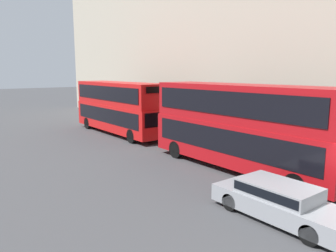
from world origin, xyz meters
The scene contains 4 objects.
bus_leading centered at (1.60, 6.48, 2.41)m, with size 2.59×10.88×4.37m.
bus_second_in_queue centered at (1.60, 19.03, 2.30)m, with size 2.59×10.64×4.15m.
car_dark_sedan centered at (-1.80, 1.89, 0.68)m, with size 1.79×4.78×1.26m.
pedestrian centered at (3.99, 5.53, 0.76)m, with size 0.36×0.36×1.64m.
Camera 1 is at (-11.25, -4.20, 5.01)m, focal length 35.00 mm.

